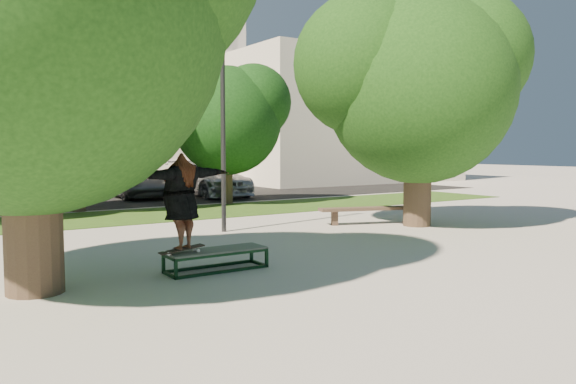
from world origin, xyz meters
TOP-DOWN VIEW (x-y plane):
  - ground at (0.00, 0.00)m, footprint 120.00×120.00m
  - grass_strip at (1.00, 9.50)m, footprint 30.00×4.00m
  - asphalt_strip at (0.00, 16.00)m, footprint 40.00×8.00m
  - tree_right at (5.92, 3.08)m, footprint 6.24×5.33m
  - bg_tree_mid at (-1.08, 12.08)m, footprint 5.76×4.92m
  - bg_tree_right at (4.43, 11.57)m, footprint 5.04×4.31m
  - lamppost at (1.00, 5.00)m, footprint 0.25×0.15m
  - side_building at (18.00, 22.00)m, footprint 15.00×10.00m
  - grind_box at (-1.25, 0.91)m, footprint 1.80×0.60m
  - skater_rig at (-1.90, 0.91)m, footprint 2.07×1.03m
  - bench at (5.24, 3.97)m, footprint 3.15×1.42m
  - car_grey at (2.50, 16.18)m, footprint 2.16×4.67m
  - car_silver_b at (5.54, 15.36)m, footprint 2.35×5.62m

SIDE VIEW (x-z plane):
  - ground at x=0.00m, z-range 0.00..0.00m
  - asphalt_strip at x=0.00m, z-range 0.00..0.01m
  - grass_strip at x=1.00m, z-range 0.00..0.02m
  - grind_box at x=-1.25m, z-range 0.00..0.38m
  - bench at x=5.24m, z-range 0.16..0.65m
  - car_grey at x=2.50m, z-range 0.00..1.30m
  - car_silver_b at x=5.54m, z-range 0.00..1.62m
  - skater_rig at x=-1.90m, z-range 0.41..2.12m
  - lamppost at x=1.00m, z-range 0.10..6.21m
  - bg_tree_right at x=4.43m, z-range 0.77..6.21m
  - side_building at x=18.00m, z-range 0.00..8.00m
  - bg_tree_mid at x=-1.08m, z-range 0.90..7.14m
  - tree_right at x=5.92m, z-range 0.84..7.35m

